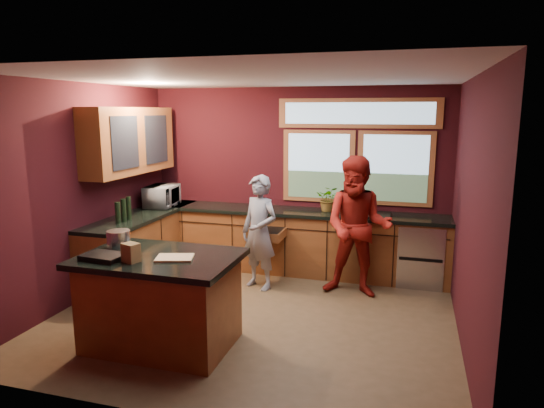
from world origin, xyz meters
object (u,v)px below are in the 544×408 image
at_px(island, 161,300).
at_px(person_red, 358,227).
at_px(stock_pot, 119,239).
at_px(cutting_board, 175,258).
at_px(person_grey, 260,232).

bearing_deg(island, person_red, 48.27).
distance_m(island, stock_pot, 0.80).
bearing_deg(cutting_board, island, 165.96).
height_order(person_red, stock_pot, person_red).
height_order(island, stock_pot, stock_pot).
xyz_separation_m(person_grey, cutting_board, (-0.26, -1.90, 0.19)).
bearing_deg(cutting_board, stock_pot, 165.07).
bearing_deg(person_red, cutting_board, -124.75).
relative_size(island, stock_pot, 6.46).
bearing_deg(person_grey, stock_pot, -97.25).
xyz_separation_m(person_red, stock_pot, (-2.28, -1.79, 0.13)).
distance_m(island, person_red, 2.64).
bearing_deg(person_red, stock_pot, -139.03).
bearing_deg(stock_pot, person_red, 38.15).
relative_size(island, person_grey, 1.01).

